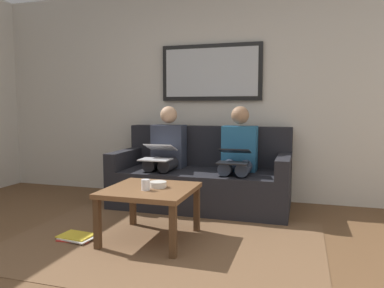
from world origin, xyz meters
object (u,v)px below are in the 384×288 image
framed_mirror (211,72)px  magazine_stack (77,237)px  person_left (238,155)px  couch (202,178)px  person_right (166,152)px  coffee_table (150,194)px  bowl (158,184)px  laptop_silver (158,153)px  cup (146,185)px  laptop_black (234,156)px

framed_mirror → magazine_stack: bearing=67.6°
person_left → framed_mirror: bearing=-47.3°
couch → person_right: bearing=9.2°
framed_mirror → coffee_table: framed_mirror is taller
bowl → laptop_silver: laptop_silver is taller
coffee_table → cup: 0.14m
framed_mirror → laptop_silver: (0.42, 0.69, -0.92)m
cup → bowl: (-0.06, -0.13, -0.02)m
couch → laptop_silver: bearing=35.5°
person_left → laptop_black: (-0.00, 0.25, 0.02)m
bowl → person_left: (-0.49, -1.11, 0.13)m
cup → person_right: person_right is taller
couch → coffee_table: (0.13, 1.22, 0.08)m
framed_mirror → laptop_silver: bearing=58.5°
cup → person_right: size_ratio=0.08×
person_right → laptop_silver: (0.00, 0.23, 0.02)m
couch → magazine_stack: (0.74, 1.40, -0.29)m
laptop_black → couch: bearing=-36.6°
bowl → laptop_black: 1.01m
laptop_black → framed_mirror: bearing=-59.0°
cup → laptop_silver: (0.30, -1.01, 0.14)m
laptop_black → laptop_silver: size_ratio=0.88×
coffee_table → bowl: size_ratio=4.95×
cup → person_left: person_left is taller
coffee_table → cup: (-0.00, 0.10, 0.10)m
bowl → person_left: person_left is taller
couch → laptop_black: (-0.42, 0.31, 0.31)m
framed_mirror → cup: framed_mirror is taller
bowl → laptop_black: size_ratio=0.43×
coffee_table → cup: bearing=91.3°
person_right → magazine_stack: bearing=76.7°
couch → coffee_table: size_ratio=2.74×
framed_mirror → bowl: bearing=87.4°
laptop_silver → cup: bearing=106.2°
person_left → laptop_black: 0.25m
couch → framed_mirror: size_ratio=1.58×
coffee_table → person_right: person_right is taller
bowl → person_left: size_ratio=0.13×
person_right → laptop_silver: person_right is taller
coffee_table → laptop_silver: bearing=-72.3°
cup → person_left: size_ratio=0.08×
bowl → laptop_black: bearing=-119.6°
laptop_black → person_right: 0.88m
couch → magazine_stack: size_ratio=5.97×
person_right → person_left: bearing=180.0°
framed_mirror → bowl: (0.07, 1.57, -1.07)m
couch → cup: couch is taller
person_left → laptop_silver: person_left is taller
cup → laptop_silver: size_ratio=0.23×
bowl → magazine_stack: size_ratio=0.44×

